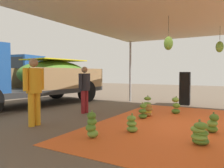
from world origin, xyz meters
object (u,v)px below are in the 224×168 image
Objects in this scene: banana_bunch_4 at (176,106)px; cargo_truck_far at (45,75)px; banana_bunch_0 at (200,134)px; speaker_stack at (185,88)px; banana_bunch_2 at (148,104)px; banana_bunch_8 at (92,126)px; worker_1 at (34,87)px; banana_bunch_1 at (143,112)px; banana_bunch_5 at (213,124)px; banana_bunch_3 at (148,111)px; worker_0 at (85,86)px; banana_bunch_7 at (132,124)px; cargo_truck_main at (27,76)px.

cargo_truck_far is at bearing 71.60° from banana_bunch_4.
speaker_stack reaches higher than banana_bunch_0.
banana_bunch_8 reaches higher than banana_bunch_2.
worker_1 is (-3.56, 1.80, 0.78)m from banana_bunch_2.
banana_bunch_5 is (-0.70, -1.99, 0.00)m from banana_bunch_1.
banana_bunch_4 is at bearing -36.37° from banana_bunch_3.
banana_bunch_4 is (-0.07, -1.03, 0.02)m from banana_bunch_2.
banana_bunch_2 is 0.36× the size of worker_0.
speaker_stack is at bearing -7.50° from banana_bunch_1.
banana_bunch_1 is 1.13× the size of banana_bunch_3.
banana_bunch_4 is at bearing -28.90° from banana_bunch_1.
banana_bunch_2 is 0.96× the size of banana_bunch_4.
worker_0 is (1.44, 2.44, 0.75)m from banana_bunch_7.
banana_bunch_2 is 1.03m from banana_bunch_4.
banana_bunch_1 is at bearing 151.10° from banana_bunch_4.
worker_1 is at bearing 156.24° from speaker_stack.
banana_bunch_5 is 0.07× the size of cargo_truck_main.
banana_bunch_3 is 2.77m from banana_bunch_8.
cargo_truck_main is at bearing -139.99° from cargo_truck_far.
banana_bunch_1 is 10.00m from cargo_truck_far.
banana_bunch_0 is at bearing -112.18° from worker_0.
banana_bunch_3 is 1.01× the size of banana_bunch_7.
worker_1 reaches higher than worker_0.
banana_bunch_4 is 1.24× the size of banana_bunch_5.
banana_bunch_4 is 3.17m from worker_0.
banana_bunch_7 is at bearing -32.87° from banana_bunch_8.
banana_bunch_8 reaches higher than banana_bunch_5.
banana_bunch_4 is at bearing -93.68° from banana_bunch_2.
worker_1 is at bearing 179.14° from worker_0.
worker_1 is (-2.25, -3.05, -0.22)m from cargo_truck_main.
banana_bunch_2 is (1.32, 0.34, 0.03)m from banana_bunch_1.
cargo_truck_main is (-0.35, 5.22, 1.06)m from banana_bunch_3.
speaker_stack is at bearing 14.13° from banana_bunch_0.
cargo_truck_main is at bearing 64.27° from banana_bunch_8.
worker_1 is (-2.24, 2.13, 0.82)m from banana_bunch_1.
cargo_truck_main reaches higher than banana_bunch_5.
banana_bunch_4 is 2.51m from speaker_stack.
worker_1 is (0.15, 1.93, 0.76)m from banana_bunch_8.
cargo_truck_main is (-1.24, 5.87, 0.99)m from banana_bunch_4.
banana_bunch_7 is at bearing -120.49° from worker_0.
banana_bunch_2 is at bearing 13.38° from banana_bunch_7.
banana_bunch_0 is 0.27× the size of worker_1.
banana_bunch_2 reaches higher than banana_bunch_5.
cargo_truck_main is at bearing 93.86° from banana_bunch_3.
banana_bunch_3 is at bearing -77.47° from worker_0.
cargo_truck_main is at bearing 87.73° from worker_0.
speaker_stack is at bearing -1.55° from banana_bunch_7.
banana_bunch_0 is 0.34× the size of speaker_stack.
banana_bunch_7 is (-0.85, 1.65, -0.03)m from banana_bunch_5.
banana_bunch_8 is at bearing 175.29° from banana_bunch_1.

